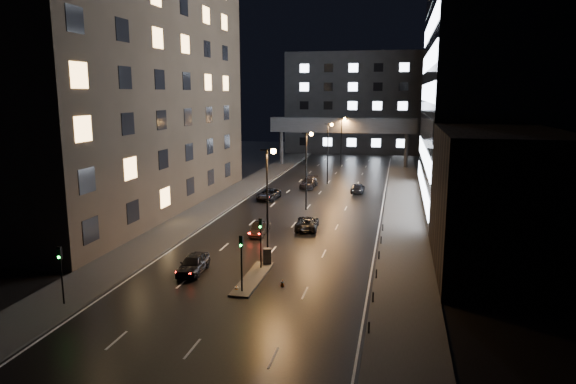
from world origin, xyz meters
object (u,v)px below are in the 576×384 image
at_px(car_away_b, 260,229).
at_px(car_toward_a, 307,223).
at_px(car_away_c, 269,194).
at_px(car_away_a, 193,264).
at_px(car_toward_b, 358,188).
at_px(utility_cabinet, 267,256).
at_px(car_away_d, 309,183).

distance_m(car_away_b, car_toward_a, 5.77).
xyz_separation_m(car_away_c, car_toward_a, (8.27, -14.83, -0.04)).
distance_m(car_away_a, car_toward_b, 40.51).
height_order(car_away_b, utility_cabinet, utility_cabinet).
relative_size(car_away_b, car_toward_a, 0.80).
bearing_deg(utility_cabinet, car_toward_a, 70.93).
relative_size(car_away_a, car_away_c, 0.86).
distance_m(car_away_d, car_toward_a, 25.69).
xyz_separation_m(car_away_c, car_away_d, (4.04, 10.51, 0.04)).
xyz_separation_m(car_away_d, car_toward_b, (8.01, -2.41, -0.10)).
distance_m(car_away_b, car_toward_b, 27.77).
bearing_deg(car_away_b, car_away_c, 100.09).
bearing_deg(car_away_d, car_away_c, -108.76).
bearing_deg(car_away_b, car_toward_b, 71.18).
bearing_deg(car_away_c, car_away_d, 71.40).
bearing_deg(car_away_a, car_toward_b, 70.96).
height_order(car_toward_a, car_toward_b, car_toward_a).
bearing_deg(car_away_c, car_away_a, -85.06).
relative_size(car_away_a, car_away_d, 0.85).
height_order(car_away_b, car_away_d, car_away_d).
relative_size(car_toward_a, car_toward_b, 1.08).
distance_m(car_toward_b, utility_cabinet, 36.17).
bearing_deg(car_away_a, utility_cabinet, 26.24).
height_order(car_away_d, utility_cabinet, car_away_d).
bearing_deg(car_toward_b, car_toward_a, 81.58).
bearing_deg(car_toward_b, car_away_c, 34.84).
distance_m(car_away_a, car_toward_a, 17.56).
distance_m(car_away_c, utility_cabinet, 28.59).
xyz_separation_m(car_away_b, utility_cabinet, (3.27, -9.32, 0.16)).
distance_m(car_away_a, car_away_d, 41.57).
bearing_deg(car_toward_b, car_away_a, 75.62).
distance_m(car_toward_a, utility_cabinet, 12.95).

